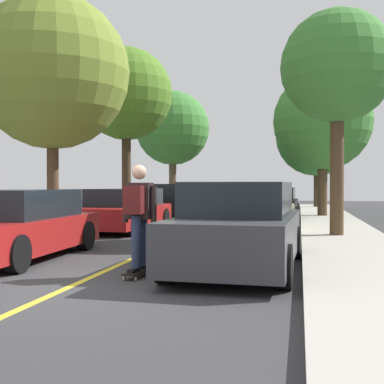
# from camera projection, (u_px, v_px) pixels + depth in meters

# --- Properties ---
(ground) EXTENTS (80.00, 80.00, 0.00)m
(ground) POSITION_uv_depth(u_px,v_px,m) (65.00, 289.00, 7.09)
(ground) COLOR #353538
(center_line) EXTENTS (0.12, 39.20, 0.01)m
(center_line) POSITION_uv_depth(u_px,v_px,m) (148.00, 252.00, 11.00)
(center_line) COLOR gold
(center_line) RESTS_ON ground
(parked_car_left_nearest) EXTENTS (1.97, 4.46, 1.36)m
(parked_car_left_nearest) POSITION_uv_depth(u_px,v_px,m) (18.00, 225.00, 9.96)
(parked_car_left_nearest) COLOR maroon
(parked_car_left_nearest) RESTS_ON ground
(parked_car_left_near) EXTENTS (2.03, 4.53, 1.32)m
(parked_car_left_near) POSITION_uv_depth(u_px,v_px,m) (124.00, 210.00, 15.98)
(parked_car_left_near) COLOR maroon
(parked_car_left_near) RESTS_ON ground
(parked_car_left_far) EXTENTS (1.98, 4.48, 1.48)m
(parked_car_left_far) POSITION_uv_depth(u_px,v_px,m) (174.00, 201.00, 22.33)
(parked_car_left_far) COLOR black
(parked_car_left_far) RESTS_ON ground
(parked_car_left_farthest) EXTENTS (2.00, 4.39, 1.33)m
(parked_car_left_farthest) POSITION_uv_depth(u_px,v_px,m) (201.00, 199.00, 28.49)
(parked_car_left_farthest) COLOR maroon
(parked_car_left_farthest) RESTS_ON ground
(parked_car_right_nearest) EXTENTS (2.07, 4.52, 1.49)m
(parked_car_right_nearest) POSITION_uv_depth(u_px,v_px,m) (240.00, 227.00, 8.73)
(parked_car_right_nearest) COLOR #38383D
(parked_car_right_nearest) RESTS_ON ground
(parked_car_right_near) EXTENTS (1.87, 4.23, 1.30)m
(parked_car_right_near) POSITION_uv_depth(u_px,v_px,m) (264.00, 212.00, 14.87)
(parked_car_right_near) COLOR #BCAD89
(parked_car_right_near) RESTS_ON ground
(parked_car_right_far) EXTENTS (1.97, 4.52, 1.33)m
(parked_car_right_far) POSITION_uv_depth(u_px,v_px,m) (274.00, 204.00, 20.80)
(parked_car_right_far) COLOR black
(parked_car_right_far) RESTS_ON ground
(street_tree_left_nearest) EXTENTS (4.66, 4.66, 7.05)m
(street_tree_left_nearest) POSITION_uv_depth(u_px,v_px,m) (52.00, 73.00, 15.42)
(street_tree_left_nearest) COLOR #4C3823
(street_tree_left_nearest) RESTS_ON sidewalk_left
(street_tree_left_near) EXTENTS (3.99, 3.99, 7.22)m
(street_tree_left_near) POSITION_uv_depth(u_px,v_px,m) (126.00, 95.00, 21.99)
(street_tree_left_near) COLOR #3D2D1E
(street_tree_left_near) RESTS_ON sidewalk_left
(street_tree_left_far) EXTENTS (4.34, 4.34, 6.81)m
(street_tree_left_far) POSITION_uv_depth(u_px,v_px,m) (173.00, 128.00, 30.04)
(street_tree_left_far) COLOR brown
(street_tree_left_far) RESTS_ON sidewalk_left
(street_tree_right_nearest) EXTENTS (2.94, 2.94, 5.86)m
(street_tree_right_nearest) POSITION_uv_depth(u_px,v_px,m) (337.00, 68.00, 13.26)
(street_tree_right_nearest) COLOR #4C3823
(street_tree_right_nearest) RESTS_ON sidewalk_right
(street_tree_right_near) EXTENTS (4.17, 4.17, 6.10)m
(street_tree_right_near) POSITION_uv_depth(u_px,v_px,m) (323.00, 121.00, 21.60)
(street_tree_right_near) COLOR #4C3823
(street_tree_right_near) RESTS_ON sidewalk_right
(street_tree_right_far) EXTENTS (4.73, 4.73, 6.55)m
(street_tree_right_far) POSITION_uv_depth(u_px,v_px,m) (316.00, 136.00, 30.03)
(street_tree_right_far) COLOR #3D2D1E
(street_tree_right_far) RESTS_ON sidewalk_right
(skateboard) EXTENTS (0.32, 0.86, 0.10)m
(skateboard) POSITION_uv_depth(u_px,v_px,m) (140.00, 271.00, 8.04)
(skateboard) COLOR black
(skateboard) RESTS_ON ground
(skateboarder) EXTENTS (0.59, 0.71, 1.66)m
(skateboarder) POSITION_uv_depth(u_px,v_px,m) (138.00, 211.00, 7.99)
(skateboarder) COLOR black
(skateboarder) RESTS_ON skateboard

